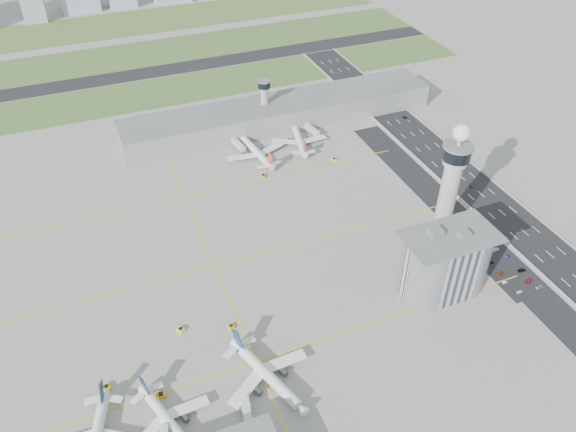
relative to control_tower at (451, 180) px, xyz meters
name	(u,v)px	position (x,y,z in m)	size (l,w,h in m)	color
ground	(316,285)	(-72.00, -8.00, -35.04)	(1000.00, 1000.00, 0.00)	#9C9991
grass_strip_0	(167,91)	(-92.00, 217.00, -35.00)	(480.00, 50.00, 0.08)	#4B6D33
grass_strip_1	(148,54)	(-92.00, 292.00, -35.00)	(480.00, 60.00, 0.08)	#3F5E2C
grass_strip_2	(132,23)	(-92.00, 372.00, -35.00)	(480.00, 70.00, 0.08)	#526932
runway	(157,71)	(-92.00, 254.00, -34.98)	(480.00, 22.00, 0.10)	black
highway	(517,226)	(43.00, -8.00, -34.99)	(28.00, 500.00, 0.10)	black
barrier_left	(496,231)	(29.00, -8.00, -34.44)	(0.60, 500.00, 1.20)	#9E9E99
barrier_right	(539,219)	(57.00, -8.00, -34.44)	(0.60, 500.00, 1.20)	#9E9E99
landside_road	(490,250)	(18.00, -18.00, -35.00)	(18.00, 260.00, 0.08)	black
parking_lot	(503,266)	(16.00, -30.00, -34.99)	(20.00, 44.00, 0.10)	black
taxiway_line_h_0	(256,361)	(-112.00, -38.00, -35.04)	(260.00, 0.60, 0.01)	yellow
taxiway_line_h_1	(215,266)	(-112.00, 22.00, -35.04)	(260.00, 0.60, 0.01)	yellow
taxiway_line_h_2	(185,197)	(-112.00, 82.00, -35.04)	(260.00, 0.60, 0.01)	yellow
taxiway_line_v	(215,266)	(-112.00, 22.00, -35.04)	(0.60, 260.00, 0.01)	yellow
control_tower	(451,180)	(0.00, 0.00, 0.00)	(14.00, 14.00, 64.50)	#ADAAA5
secondary_tower	(265,99)	(-42.00, 142.00, -16.24)	(8.60, 8.60, 31.90)	#ADAAA5
admin_building	(445,262)	(-20.01, -30.00, -19.74)	(42.00, 24.00, 33.50)	#B2B2B7
terminal_pier	(280,113)	(-32.00, 140.00, -27.14)	(210.00, 32.00, 15.80)	gray
airplane_near_b	(169,419)	(-150.25, -53.92, -29.59)	(38.92, 33.08, 10.90)	white
airplane_near_c	(269,372)	(-110.64, -48.98, -28.87)	(44.10, 37.48, 12.35)	white
airplane_far_a	(255,147)	(-61.05, 108.00, -28.82)	(44.47, 37.80, 12.45)	white
airplane_far_b	(299,135)	(-30.29, 111.87, -29.18)	(41.85, 35.57, 11.72)	white
jet_bridge_far_0	(233,142)	(-70.00, 124.00, -32.19)	(14.00, 3.00, 5.70)	silver
jet_bridge_far_1	(306,127)	(-20.00, 124.00, -32.19)	(14.00, 3.00, 5.70)	silver
tug_0	(106,387)	(-169.50, -28.52, -34.06)	(2.32, 3.38, 1.96)	#CFB500
tug_1	(161,395)	(-150.78, -39.81, -33.98)	(2.52, 3.66, 2.13)	#DFA509
tug_2	(181,330)	(-136.43, -11.26, -34.10)	(2.23, 3.25, 1.89)	yellow
tug_3	(231,327)	(-116.19, -17.59, -34.21)	(1.97, 2.87, 1.67)	#DEAF00
tug_4	(263,176)	(-64.59, 84.03, -34.10)	(2.23, 3.24, 1.88)	orange
tug_5	(334,159)	(-18.46, 84.46, -34.20)	(1.98, 2.88, 1.67)	yellow
car_lot_0	(520,292)	(11.74, -46.92, -34.50)	(1.28, 3.18, 1.08)	white
car_lot_1	(505,282)	(9.90, -39.42, -34.46)	(1.23, 3.54, 1.17)	#97989A
car_lot_2	(500,274)	(11.06, -34.10, -34.50)	(1.81, 3.93, 1.09)	#983F21
car_lot_3	(490,262)	(11.45, -25.77, -34.41)	(1.76, 4.32, 1.25)	black
car_lot_4	(484,256)	(11.48, -21.23, -34.43)	(1.45, 3.60, 1.23)	#0F184B
car_lot_5	(475,246)	(12.15, -13.70, -34.44)	(1.28, 3.66, 1.21)	silver
car_lot_6	(539,287)	(22.12, -48.00, -34.45)	(1.97, 4.27, 1.19)	#9CA1A7
car_lot_7	(529,281)	(20.44, -43.13, -34.38)	(1.84, 4.54, 1.32)	maroon
car_lot_8	(522,270)	(22.05, -36.09, -34.40)	(1.51, 3.75, 1.28)	black
car_lot_9	(508,257)	(22.09, -25.87, -34.49)	(1.17, 3.34, 1.10)	navy
car_lot_10	(495,250)	(19.92, -19.39, -34.45)	(1.95, 4.23, 1.18)	white
car_lot_11	(490,242)	(21.27, -13.51, -34.39)	(1.81, 4.46, 1.29)	#9CA9B1
car_hw_1	(471,185)	(42.24, 30.86, -34.43)	(1.30, 3.73, 1.23)	#24262B
car_hw_2	(405,118)	(49.67, 114.28, -34.45)	(1.96, 4.24, 1.18)	navy
car_hw_4	(350,88)	(35.80, 169.94, -34.42)	(1.47, 3.67, 1.25)	gray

